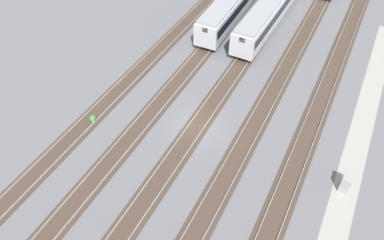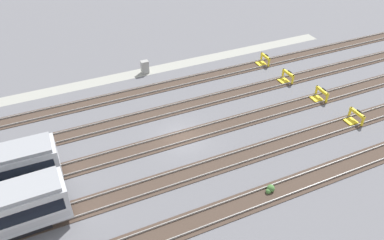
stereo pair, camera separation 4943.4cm
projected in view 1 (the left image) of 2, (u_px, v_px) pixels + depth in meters
ground_plane at (197, 127)px, 35.46m from camera, size 400.00×400.00×0.00m
service_walkway at (348, 182)px, 30.97m from camera, size 54.00×2.00×0.01m
rail_track_nearest at (297, 163)px, 32.33m from camera, size 90.00×2.23×0.21m
rail_track_near_inner at (244, 144)px, 33.88m from camera, size 90.00×2.24×0.21m
rail_track_middle at (197, 126)px, 35.43m from camera, size 90.00×2.24×0.21m
rail_track_far_inner at (153, 110)px, 36.98m from camera, size 90.00×2.23×0.21m
rail_track_farthest at (113, 96)px, 38.53m from camera, size 90.00×2.23×0.21m
subway_car_front_row_leftmost at (269, 12)px, 46.79m from camera, size 18.05×3.15×3.70m
subway_car_front_row_right_inner at (233, 3)px, 48.33m from camera, size 18.05×3.17×3.70m
electrical_cabinet at (345, 183)px, 29.91m from camera, size 0.90×0.73×1.60m
weed_clump at (93, 118)px, 35.92m from camera, size 0.92×0.70×0.64m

